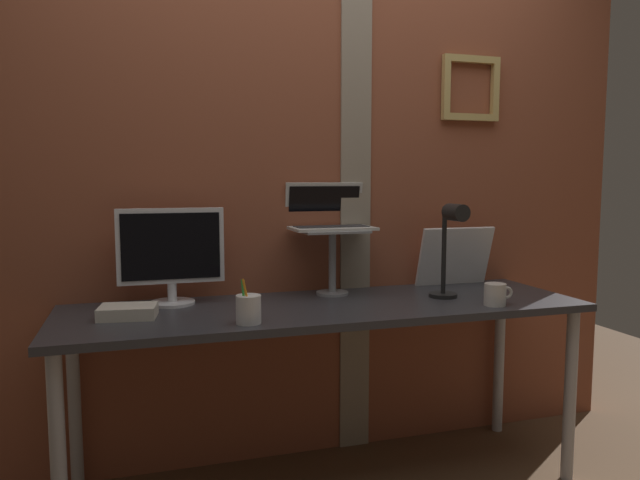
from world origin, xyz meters
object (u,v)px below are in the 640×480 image
monitor (171,251)px  coffee_mug (496,294)px  whiteboard_panel (455,256)px  pen_cup (248,309)px  desk_lamp (451,240)px  laptop (328,216)px

monitor → coffee_mug: size_ratio=3.38×
whiteboard_panel → pen_cup: 1.15m
monitor → desk_lamp: (1.11, -0.24, 0.03)m
whiteboard_panel → coffee_mug: (-0.07, -0.44, -0.09)m
monitor → coffee_mug: bearing=-18.2°
monitor → pen_cup: monitor is taller
laptop → coffee_mug: 0.78m
laptop → coffee_mug: (0.55, -0.46, -0.29)m
monitor → whiteboard_panel: size_ratio=1.14×
laptop → desk_lamp: size_ratio=0.89×
whiteboard_panel → desk_lamp: size_ratio=0.91×
pen_cup → coffee_mug: size_ratio=1.30×
desk_lamp → coffee_mug: (0.12, -0.16, -0.20)m
whiteboard_panel → desk_lamp: (-0.19, -0.29, 0.11)m
monitor → whiteboard_panel: bearing=1.8°
whiteboard_panel → pen_cup: whiteboard_panel is taller
monitor → coffee_mug: (1.23, -0.40, -0.17)m
monitor → pen_cup: size_ratio=2.59×
coffee_mug → pen_cup: bearing=-180.0°
desk_lamp → whiteboard_panel: bearing=56.6°
whiteboard_panel → pen_cup: (-1.06, -0.44, -0.09)m
whiteboard_panel → coffee_mug: size_ratio=2.96×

